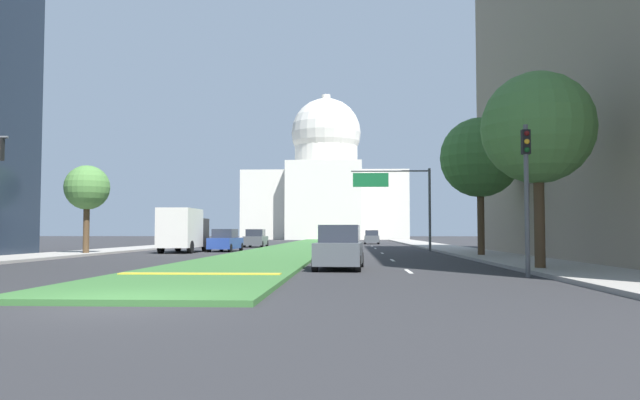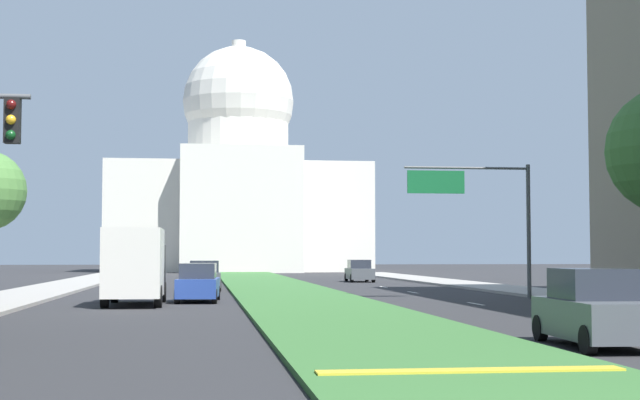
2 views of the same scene
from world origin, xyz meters
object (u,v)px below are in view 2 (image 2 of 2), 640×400
object	(u,v)px
sedan_distant	(204,277)
box_truck_delivery	(135,265)
sedan_lead_stopped	(596,311)
overhead_guide_sign	(481,202)
sedan_midblock	(198,284)
sedan_far_horizon	(359,272)
capitol_building	(238,185)

from	to	relation	value
sedan_distant	box_truck_delivery	bearing A→B (deg)	-100.66
sedan_lead_stopped	box_truck_delivery	bearing A→B (deg)	121.42
sedan_distant	sedan_lead_stopped	bearing A→B (deg)	-75.75
overhead_guide_sign	sedan_midblock	size ratio (longest dim) A/B	1.43
box_truck_delivery	sedan_midblock	bearing A→B (deg)	43.69
overhead_guide_sign	box_truck_delivery	bearing A→B (deg)	-167.31
overhead_guide_sign	sedan_far_horizon	distance (m)	28.39
sedan_lead_stopped	box_truck_delivery	xyz separation A→B (m)	(-11.85, 19.40, 0.83)
sedan_lead_stopped	sedan_midblock	size ratio (longest dim) A/B	0.94
capitol_building	overhead_guide_sign	size ratio (longest dim) A/B	4.90
capitol_building	box_truck_delivery	distance (m)	79.27
capitol_building	box_truck_delivery	world-z (taller)	capitol_building
overhead_guide_sign	box_truck_delivery	distance (m)	16.81
overhead_guide_sign	sedan_distant	distance (m)	18.26
sedan_lead_stopped	sedan_far_horizon	world-z (taller)	sedan_lead_stopped
sedan_distant	box_truck_delivery	xyz separation A→B (m)	(-2.95, -15.66, 0.85)
sedan_midblock	sedan_far_horizon	world-z (taller)	sedan_midblock
sedan_lead_stopped	capitol_building	bearing A→B (deg)	92.64
capitol_building	sedan_distant	world-z (taller)	capitol_building
sedan_lead_stopped	box_truck_delivery	world-z (taller)	box_truck_delivery
sedan_far_horizon	box_truck_delivery	xyz separation A→B (m)	(-14.92, -31.73, 0.88)
capitol_building	overhead_guide_sign	world-z (taller)	capitol_building
capitol_building	box_truck_delivery	size ratio (longest dim) A/B	4.98
sedan_midblock	box_truck_delivery	bearing A→B (deg)	-136.31
sedan_distant	sedan_far_horizon	world-z (taller)	sedan_distant
capitol_building	sedan_lead_stopped	distance (m)	98.42
sedan_lead_stopped	sedan_distant	distance (m)	36.17
sedan_midblock	sedan_far_horizon	bearing A→B (deg)	67.19
overhead_guide_sign	sedan_lead_stopped	bearing A→B (deg)	-100.53
box_truck_delivery	sedan_lead_stopped	bearing A→B (deg)	-58.58
capitol_building	sedan_distant	distance (m)	63.69
overhead_guide_sign	sedan_lead_stopped	xyz separation A→B (m)	(-4.28, -23.04, -3.83)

